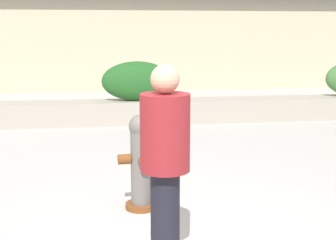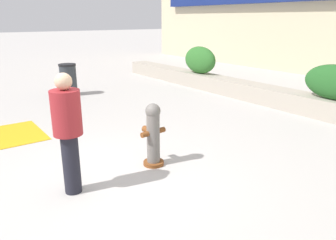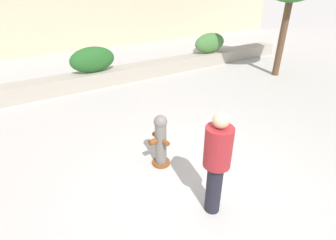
{
  "view_description": "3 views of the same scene",
  "coord_description": "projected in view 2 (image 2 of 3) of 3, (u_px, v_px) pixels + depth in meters",
  "views": [
    {
      "loc": [
        -0.63,
        -4.06,
        1.98
      ],
      "look_at": [
        0.31,
        2.48,
        0.72
      ],
      "focal_mm": 50.0,
      "sensor_mm": 36.0,
      "label": 1
    },
    {
      "loc": [
        4.09,
        -1.85,
        2.41
      ],
      "look_at": [
        -0.62,
        1.57,
        0.59
      ],
      "focal_mm": 35.0,
      "sensor_mm": 36.0,
      "label": 2
    },
    {
      "loc": [
        -2.36,
        -2.68,
        3.23
      ],
      "look_at": [
        0.41,
        1.7,
        0.49
      ],
      "focal_mm": 28.0,
      "sensor_mm": 36.0,
      "label": 3
    }
  ],
  "objects": [
    {
      "name": "hedge_bush_1",
      "position": [
        334.0,
        82.0,
        7.9
      ],
      "size": [
        1.51,
        0.58,
        0.85
      ],
      "primitive_type": "ellipsoid",
      "color": "#235B23",
      "rests_on": "planter_wall_low"
    },
    {
      "name": "pedestrian",
      "position": [
        68.0,
        127.0,
        4.46
      ],
      "size": [
        0.54,
        0.54,
        1.73
      ],
      "color": "black",
      "rests_on": "ground"
    },
    {
      "name": "fire_hydrant",
      "position": [
        153.0,
        134.0,
        5.46
      ],
      "size": [
        0.44,
        0.48,
        1.08
      ],
      "color": "brown",
      "rests_on": "ground"
    },
    {
      "name": "planter_wall_low",
      "position": [
        325.0,
        108.0,
        8.21
      ],
      "size": [
        18.0,
        0.7,
        0.5
      ],
      "primitive_type": "cube",
      "color": "#ADA393",
      "rests_on": "ground"
    },
    {
      "name": "tactile_warning_pad",
      "position": [
        3.0,
        136.0,
        6.95
      ],
      "size": [
        1.57,
        1.57,
        0.01
      ],
      "primitive_type": "cube",
      "color": "gold",
      "rests_on": "ground"
    },
    {
      "name": "ground_plane",
      "position": [
        108.0,
        186.0,
        4.91
      ],
      "size": [
        120.0,
        120.0,
        0.0
      ],
      "primitive_type": "plane",
      "color": "#BCB7B2"
    },
    {
      "name": "hedge_bush_0",
      "position": [
        200.0,
        60.0,
        11.67
      ],
      "size": [
        1.47,
        0.63,
        0.95
      ],
      "primitive_type": "ellipsoid",
      "color": "#2D6B28",
      "rests_on": "planter_wall_low"
    },
    {
      "name": "trash_bin",
      "position": [
        68.0,
        80.0,
        10.56
      ],
      "size": [
        0.55,
        0.55,
        1.01
      ],
      "color": "#2D3338",
      "rests_on": "ground"
    }
  ]
}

